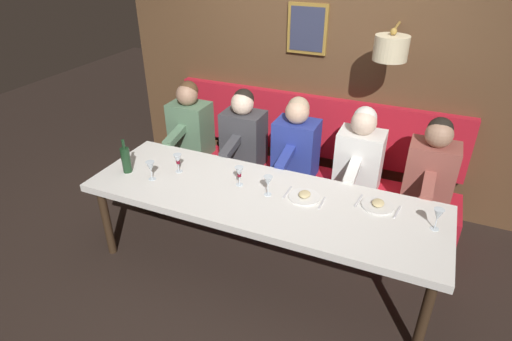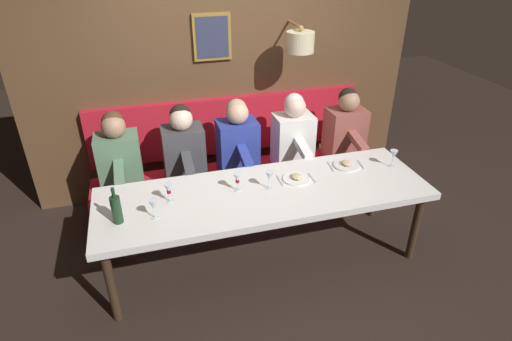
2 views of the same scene
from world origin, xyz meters
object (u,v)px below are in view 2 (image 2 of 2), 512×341
object	(u,v)px
diner_farthest	(118,155)
wine_glass_4	(153,205)
wine_glass_0	(169,189)
wine_bottle	(116,209)
wine_glass_2	(394,155)
wine_glass_1	(269,177)
diner_nearest	(346,127)
dining_table	(265,197)
wine_glass_3	(237,179)
diner_near	(293,133)
diner_far	(183,147)
diner_middle	(238,140)

from	to	relation	value
diner_farthest	wine_glass_4	xyz separation A→B (m)	(-1.02, -0.26, 0.04)
wine_glass_0	wine_bottle	world-z (taller)	wine_bottle
wine_glass_2	diner_farthest	bearing A→B (deg)	71.93
wine_glass_1	wine_bottle	bearing A→B (deg)	96.57
diner_nearest	wine_glass_2	size ratio (longest dim) A/B	4.82
dining_table	wine_glass_4	size ratio (longest dim) A/B	17.14
diner_farthest	wine_bottle	bearing A→B (deg)	179.32
wine_glass_0	dining_table	bearing A→B (deg)	-94.38
wine_glass_2	wine_glass_3	bearing A→B (deg)	90.55
wine_glass_2	diner_nearest	bearing A→B (deg)	5.80
wine_glass_1	wine_glass_3	world-z (taller)	same
diner_near	wine_glass_2	world-z (taller)	diner_near
diner_far	wine_glass_3	size ratio (longest dim) A/B	4.82
dining_table	diner_near	xyz separation A→B (m)	(0.88, -0.58, 0.14)
diner_near	diner_farthest	xyz separation A→B (m)	(0.00, 1.76, 0.00)
diner_farthest	dining_table	bearing A→B (deg)	-126.87
wine_glass_1	diner_middle	bearing A→B (deg)	4.20
diner_nearest	diner_far	bearing A→B (deg)	90.00
diner_near	wine_glass_2	size ratio (longest dim) A/B	4.82
wine_glass_3	wine_glass_4	world-z (taller)	same
diner_nearest	wine_glass_2	distance (m)	0.80
diner_farthest	diner_far	bearing A→B (deg)	-90.00
diner_middle	diner_far	world-z (taller)	same
dining_table	diner_far	size ratio (longest dim) A/B	3.55
diner_middle	diner_far	xyz separation A→B (m)	(0.00, 0.55, 0.00)
diner_far	wine_glass_1	size ratio (longest dim) A/B	4.82
wine_bottle	wine_glass_2	bearing A→B (deg)	-85.33
diner_near	wine_glass_1	distance (m)	1.01
wine_glass_3	wine_glass_4	bearing A→B (deg)	106.64
diner_near	wine_bottle	size ratio (longest dim) A/B	2.64
dining_table	wine_bottle	size ratio (longest dim) A/B	9.37
diner_middle	wine_glass_1	world-z (taller)	diner_middle
diner_middle	wine_glass_2	world-z (taller)	diner_middle
diner_middle	wine_glass_2	xyz separation A→B (m)	(-0.80, -1.28, 0.04)
diner_middle	wine_glass_2	distance (m)	1.51
diner_nearest	dining_table	bearing A→B (deg)	126.71
diner_middle	diner_far	size ratio (longest dim) A/B	1.00
wine_glass_4	diner_middle	bearing A→B (deg)	-41.55
dining_table	wine_glass_2	world-z (taller)	wine_glass_2
diner_middle	wine_glass_1	size ratio (longest dim) A/B	4.82
dining_table	diner_nearest	size ratio (longest dim) A/B	3.55
diner_far	wine_bottle	xyz separation A→B (m)	(-1.00, 0.62, 0.04)
wine_glass_1	wine_glass_0	bearing A→B (deg)	87.76
wine_bottle	diner_middle	bearing A→B (deg)	-49.61
diner_middle	wine_glass_3	distance (m)	0.84
diner_nearest	diner_farthest	xyz separation A→B (m)	(0.00, 2.36, 0.00)
diner_near	diner_farthest	size ratio (longest dim) A/B	1.00
dining_table	wine_glass_0	xyz separation A→B (m)	(0.06, 0.79, 0.18)
dining_table	diner_farthest	distance (m)	1.48
wine_glass_1	wine_glass_2	world-z (taller)	same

